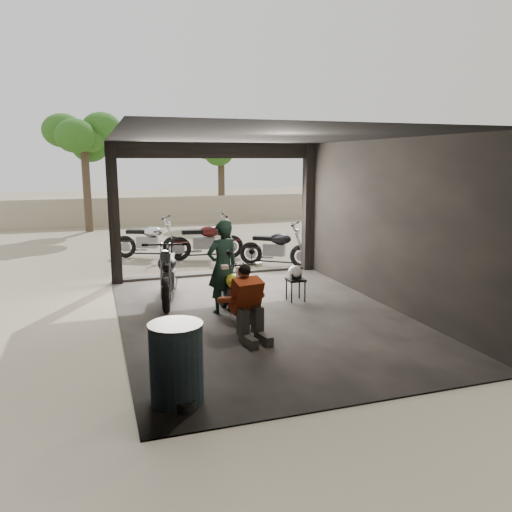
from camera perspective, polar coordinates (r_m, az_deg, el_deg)
ground at (r=9.14m, az=0.73°, el=-6.97°), size 80.00×80.00×0.00m
garage at (r=9.34m, az=-0.33°, el=1.50°), size 7.00×7.13×3.20m
boundary_wall at (r=22.51m, az=-10.89°, el=5.15°), size 18.00×0.30×1.20m
tree_left at (r=20.76m, az=-19.17°, el=13.63°), size 2.20×2.20×5.60m
tree_right at (r=22.93m, az=-4.04°, el=12.82°), size 2.20×2.20×5.00m
main_bike at (r=9.01m, az=-2.67°, el=-3.63°), size 0.74×1.67×1.09m
left_bike at (r=10.09m, az=-10.07°, el=-1.63°), size 1.13×2.02×1.29m
outside_bike_a at (r=14.69m, az=-12.15°, el=2.11°), size 1.95×1.38×1.22m
outside_bike_b at (r=14.23m, az=-5.78°, el=2.14°), size 1.95×0.94×1.28m
outside_bike_c at (r=13.24m, az=2.29°, el=1.31°), size 1.85×1.59×1.19m
rider at (r=9.18m, az=-3.84°, el=-1.26°), size 0.73×0.58×1.75m
mechanic at (r=7.77m, az=-0.67°, el=-5.70°), size 0.74×0.91×1.17m
stool at (r=10.02m, az=4.56°, el=-3.01°), size 0.34×0.34×0.47m
helmet at (r=10.00m, az=4.46°, el=-1.83°), size 0.32×0.33×0.26m
oil_drum at (r=5.99m, az=-9.08°, el=-12.11°), size 0.82×0.82×0.97m
sign_post at (r=14.35m, az=7.46°, el=6.16°), size 0.81×0.08×2.42m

